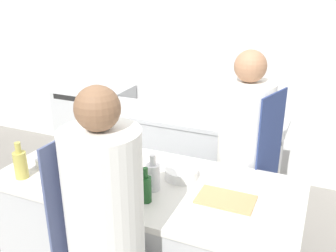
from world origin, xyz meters
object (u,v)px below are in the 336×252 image
chef_at_stove (243,164)px  bottle_vinegar (146,188)px  bowl_mixing_large (55,159)px  bottle_cooking_oil (20,164)px  stockpot (263,115)px  bottle_olive_oil (153,176)px  bottle_wine (61,168)px  oven_range (97,125)px  bowl_prep_small (181,173)px

chef_at_stove → bottle_vinegar: 0.97m
bowl_mixing_large → chef_at_stove: bearing=30.3°
bottle_cooking_oil → stockpot: (1.27, 1.50, 0.03)m
bottle_olive_oil → bottle_vinegar: (0.02, -0.14, -0.01)m
bottle_vinegar → bottle_cooking_oil: bottle_cooking_oil is taller
bottle_cooking_oil → bowl_mixing_large: size_ratio=0.94×
bottle_wine → bottle_cooking_oil: 0.27m
stockpot → oven_range: bearing=165.8°
bottle_vinegar → bottle_wine: (-0.60, 0.00, 0.01)m
bottle_cooking_oil → bowl_prep_small: bearing=23.1°
bottle_cooking_oil → bowl_prep_small: size_ratio=1.15×
bowl_mixing_large → bowl_prep_small: (0.89, 0.16, 0.00)m
bottle_olive_oil → bottle_wine: bearing=-166.8°
bottle_olive_oil → bottle_wine: 0.60m
bottle_olive_oil → bowl_prep_small: 0.23m
chef_at_stove → bowl_prep_small: (-0.29, -0.54, 0.12)m
oven_range → bottle_wine: bottle_wine is taller
chef_at_stove → bottle_vinegar: (-0.38, -0.87, 0.18)m
bowl_mixing_large → bottle_vinegar: bearing=-12.8°
chef_at_stove → bowl_mixing_large: (-1.18, -0.69, 0.12)m
bottle_cooking_oil → bottle_olive_oil: bearing=13.7°
bottle_wine → bowl_mixing_large: bottle_wine is taller
oven_range → stockpot: size_ratio=3.68×
bottle_vinegar → bowl_prep_small: bearing=75.8°
bottle_wine → bowl_mixing_large: size_ratio=0.89×
chef_at_stove → bowl_mixing_large: chef_at_stove is taller
bottle_wine → bowl_prep_small: 0.77m
bottle_olive_oil → bowl_prep_small: size_ratio=1.08×
bottle_cooking_oil → bowl_mixing_large: (0.06, 0.25, -0.07)m
bottle_cooking_oil → stockpot: bearing=49.7°
bottle_olive_oil → stockpot: bearing=71.8°
bottle_olive_oil → bottle_cooking_oil: 0.87m
stockpot → bottle_vinegar: bearing=-105.8°
bowl_mixing_large → bottle_olive_oil: bearing=-3.3°
bottle_vinegar → bowl_mixing_large: size_ratio=0.83×
chef_at_stove → bowl_prep_small: bearing=-11.4°
bottle_cooking_oil → chef_at_stove: bearing=37.2°
bottle_wine → stockpot: bearing=54.8°
bottle_vinegar → bowl_mixing_large: bottle_vinegar is taller
bottle_olive_oil → bottle_cooking_oil: (-0.85, -0.21, 0.01)m
oven_range → bottle_cooking_oil: (0.81, -2.02, 0.57)m
bottle_cooking_oil → bowl_mixing_large: bearing=76.6°
bottle_olive_oil → bottle_cooking_oil: size_ratio=0.94×
bowl_prep_small → chef_at_stove: bearing=61.6°
oven_range → bowl_prep_small: size_ratio=4.32×
bowl_mixing_large → stockpot: bearing=45.8°
bottle_vinegar → stockpot: (0.40, 1.43, 0.04)m
chef_at_stove → bottle_wine: chef_at_stove is taller
stockpot → bowl_mixing_large: bearing=-134.2°
oven_range → chef_at_stove: 2.35m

